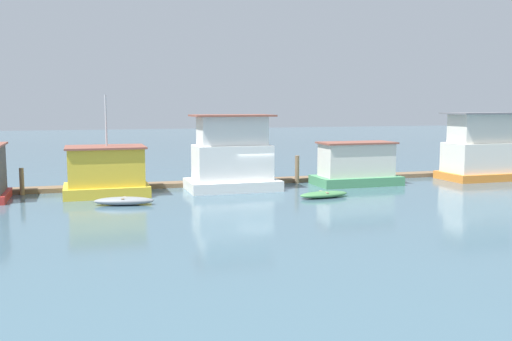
{
  "coord_description": "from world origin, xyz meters",
  "views": [
    {
      "loc": [
        -10.9,
        -36.4,
        5.67
      ],
      "look_at": [
        0.0,
        -1.0,
        1.4
      ],
      "focal_mm": 40.0,
      "sensor_mm": 36.0,
      "label": 1
    }
  ],
  "objects_px": {
    "dinghy_green": "(324,194)",
    "mooring_post_far_left": "(22,182)",
    "houseboat_green": "(356,165)",
    "mooring_post_near_left": "(297,169)",
    "houseboat_white": "(232,158)",
    "dinghy_grey": "(124,201)",
    "houseboat_yellow": "(106,172)",
    "houseboat_orange": "(479,150)"
  },
  "relations": [
    {
      "from": "houseboat_orange",
      "to": "mooring_post_far_left",
      "type": "bearing_deg",
      "value": 176.41
    },
    {
      "from": "dinghy_grey",
      "to": "dinghy_green",
      "type": "bearing_deg",
      "value": -4.5
    },
    {
      "from": "dinghy_grey",
      "to": "mooring_post_far_left",
      "type": "relative_size",
      "value": 2.04
    },
    {
      "from": "houseboat_green",
      "to": "dinghy_green",
      "type": "xyz_separation_m",
      "value": [
        -4.56,
        -4.65,
        -1.18
      ]
    },
    {
      "from": "houseboat_orange",
      "to": "dinghy_grey",
      "type": "xyz_separation_m",
      "value": [
        -26.77,
        -3.55,
        -2.02
      ]
    },
    {
      "from": "dinghy_grey",
      "to": "dinghy_green",
      "type": "xyz_separation_m",
      "value": [
        11.95,
        -0.94,
        -0.04
      ]
    },
    {
      "from": "houseboat_yellow",
      "to": "houseboat_orange",
      "type": "xyz_separation_m",
      "value": [
        27.55,
        -0.48,
        0.78
      ]
    },
    {
      "from": "houseboat_orange",
      "to": "mooring_post_far_left",
      "type": "relative_size",
      "value": 3.2
    },
    {
      "from": "houseboat_yellow",
      "to": "dinghy_grey",
      "type": "bearing_deg",
      "value": -79.12
    },
    {
      "from": "houseboat_green",
      "to": "dinghy_green",
      "type": "relative_size",
      "value": 1.78
    },
    {
      "from": "mooring_post_near_left",
      "to": "dinghy_green",
      "type": "bearing_deg",
      "value": -96.75
    },
    {
      "from": "houseboat_yellow",
      "to": "dinghy_grey",
      "type": "relative_size",
      "value": 1.8
    },
    {
      "from": "houseboat_white",
      "to": "houseboat_orange",
      "type": "height_order",
      "value": "houseboat_orange"
    },
    {
      "from": "houseboat_yellow",
      "to": "dinghy_green",
      "type": "xyz_separation_m",
      "value": [
        12.72,
        -4.97,
        -1.28
      ]
    },
    {
      "from": "houseboat_green",
      "to": "houseboat_orange",
      "type": "distance_m",
      "value": 10.31
    },
    {
      "from": "dinghy_grey",
      "to": "mooring_post_near_left",
      "type": "xyz_separation_m",
      "value": [
        12.72,
        5.6,
        0.77
      ]
    },
    {
      "from": "houseboat_white",
      "to": "mooring_post_far_left",
      "type": "xyz_separation_m",
      "value": [
        -13.3,
        1.61,
        -1.3
      ]
    },
    {
      "from": "houseboat_orange",
      "to": "dinghy_green",
      "type": "height_order",
      "value": "houseboat_orange"
    },
    {
      "from": "mooring_post_near_left",
      "to": "houseboat_white",
      "type": "bearing_deg",
      "value": -163.12
    },
    {
      "from": "dinghy_green",
      "to": "dinghy_grey",
      "type": "bearing_deg",
      "value": 175.5
    },
    {
      "from": "dinghy_green",
      "to": "mooring_post_far_left",
      "type": "bearing_deg",
      "value": 159.84
    },
    {
      "from": "houseboat_orange",
      "to": "dinghy_green",
      "type": "distance_m",
      "value": 15.63
    },
    {
      "from": "houseboat_yellow",
      "to": "dinghy_green",
      "type": "bearing_deg",
      "value": -21.35
    },
    {
      "from": "houseboat_orange",
      "to": "mooring_post_near_left",
      "type": "relative_size",
      "value": 2.72
    },
    {
      "from": "mooring_post_far_left",
      "to": "houseboat_green",
      "type": "bearing_deg",
      "value": -4.84
    },
    {
      "from": "mooring_post_near_left",
      "to": "houseboat_yellow",
      "type": "bearing_deg",
      "value": -173.36
    },
    {
      "from": "houseboat_yellow",
      "to": "houseboat_white",
      "type": "bearing_deg",
      "value": -0.25
    },
    {
      "from": "houseboat_white",
      "to": "mooring_post_near_left",
      "type": "relative_size",
      "value": 2.99
    },
    {
      "from": "houseboat_white",
      "to": "dinghy_green",
      "type": "relative_size",
      "value": 1.78
    },
    {
      "from": "houseboat_white",
      "to": "dinghy_green",
      "type": "distance_m",
      "value": 6.97
    },
    {
      "from": "houseboat_white",
      "to": "mooring_post_far_left",
      "type": "distance_m",
      "value": 13.46
    },
    {
      "from": "dinghy_grey",
      "to": "mooring_post_far_left",
      "type": "distance_m",
      "value": 8.14
    },
    {
      "from": "houseboat_green",
      "to": "mooring_post_near_left",
      "type": "distance_m",
      "value": 4.25
    },
    {
      "from": "houseboat_green",
      "to": "dinghy_green",
      "type": "bearing_deg",
      "value": -134.45
    },
    {
      "from": "dinghy_green",
      "to": "mooring_post_far_left",
      "type": "relative_size",
      "value": 1.97
    },
    {
      "from": "houseboat_yellow",
      "to": "houseboat_white",
      "type": "distance_m",
      "value": 8.23
    },
    {
      "from": "houseboat_white",
      "to": "houseboat_orange",
      "type": "distance_m",
      "value": 19.35
    },
    {
      "from": "houseboat_green",
      "to": "houseboat_orange",
      "type": "height_order",
      "value": "houseboat_orange"
    },
    {
      "from": "houseboat_yellow",
      "to": "houseboat_orange",
      "type": "bearing_deg",
      "value": -1.0
    },
    {
      "from": "houseboat_white",
      "to": "mooring_post_near_left",
      "type": "distance_m",
      "value": 5.65
    },
    {
      "from": "dinghy_green",
      "to": "mooring_post_near_left",
      "type": "relative_size",
      "value": 1.68
    },
    {
      "from": "houseboat_white",
      "to": "dinghy_grey",
      "type": "xyz_separation_m",
      "value": [
        -7.43,
        -4.0,
        -1.92
      ]
    }
  ]
}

